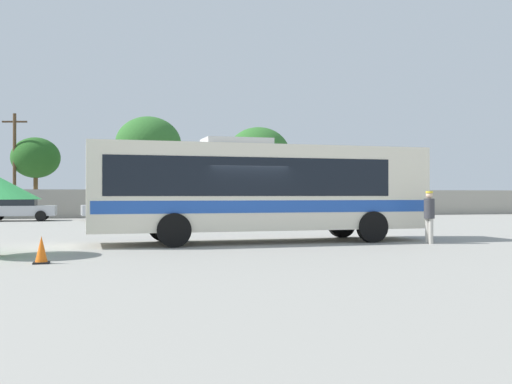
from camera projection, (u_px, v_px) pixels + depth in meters
ground_plane at (195, 227)px, 29.01m from camera, size 300.00×300.00×0.00m
perimeter_wall at (166, 203)px, 41.92m from camera, size 80.00×0.30×1.95m
coach_bus_cream_blue at (257, 187)px, 19.86m from camera, size 11.43×2.93×3.45m
attendant_by_bus_door at (429, 214)px, 19.26m from camera, size 0.39×0.39×1.71m
parked_car_second_silver at (18, 208)px, 35.95m from camera, size 4.26×2.02×1.43m
parked_car_third_silver at (116, 208)px, 36.88m from camera, size 4.16×2.24×1.47m
parked_car_rightmost_silver at (225, 207)px, 38.99m from camera, size 4.41×2.24×1.49m
utility_pole_near at (14, 163)px, 42.89m from camera, size 1.77×0.57×7.50m
roadside_tree_left at (36, 158)px, 44.08m from camera, size 3.56×3.56×5.87m
roadside_tree_midleft at (148, 145)px, 44.34m from camera, size 4.91×4.91×7.46m
roadside_tree_midright at (258, 154)px, 47.41m from camera, size 5.02×5.02×7.01m
traffic_cone_on_apron at (41, 250)px, 13.65m from camera, size 0.36×0.36×0.64m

